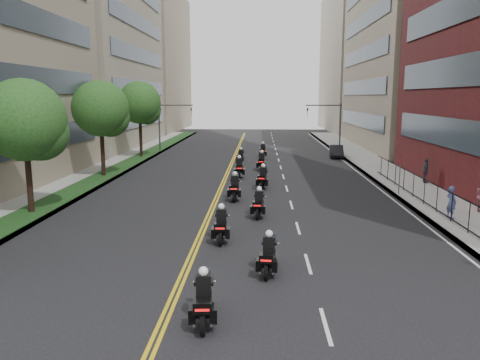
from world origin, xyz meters
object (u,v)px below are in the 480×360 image
at_px(motorcycle_8, 241,157).
at_px(pedestrian_c, 426,171).
at_px(motorcycle_0, 204,301).
at_px(motorcycle_4, 235,189).
at_px(motorcycle_7, 262,162).
at_px(motorcycle_1, 268,257).
at_px(pedestrian_a, 451,202).
at_px(motorcycle_6, 239,169).
at_px(motorcycle_3, 259,205).
at_px(parked_sedan, 336,151).
at_px(motorcycle_2, 221,226).
at_px(motorcycle_5, 263,179).
at_px(motorcycle_9, 263,152).

bearing_deg(motorcycle_8, pedestrian_c, -28.95).
bearing_deg(motorcycle_0, motorcycle_4, 85.43).
bearing_deg(motorcycle_7, motorcycle_1, -85.86).
bearing_deg(motorcycle_4, pedestrian_a, -21.15).
xyz_separation_m(motorcycle_1, motorcycle_4, (-1.90, 12.29, 0.07)).
bearing_deg(motorcycle_6, motorcycle_3, -85.87).
xyz_separation_m(parked_sedan, pedestrian_c, (4.01, -15.49, 0.41)).
height_order(motorcycle_3, parked_sedan, motorcycle_3).
height_order(motorcycle_2, parked_sedan, motorcycle_2).
bearing_deg(motorcycle_1, motorcycle_7, 97.19).
bearing_deg(pedestrian_c, parked_sedan, 15.54).
xyz_separation_m(motorcycle_2, motorcycle_5, (1.93, 12.22, 0.03)).
xyz_separation_m(motorcycle_9, pedestrian_c, (11.81, -14.67, 0.38)).
xyz_separation_m(motorcycle_0, motorcycle_1, (1.92, 3.90, -0.01)).
bearing_deg(motorcycle_8, motorcycle_7, -55.90).
distance_m(motorcycle_5, parked_sedan, 19.09).
xyz_separation_m(motorcycle_0, pedestrian_c, (13.69, 21.84, 0.41)).
bearing_deg(parked_sedan, motorcycle_7, -125.03).
relative_size(motorcycle_6, motorcycle_9, 1.05).
bearing_deg(pedestrian_c, motorcycle_7, 62.97).
relative_size(motorcycle_2, motorcycle_8, 1.08).
relative_size(motorcycle_0, motorcycle_1, 1.02).
distance_m(motorcycle_1, parked_sedan, 34.31).
distance_m(motorcycle_2, motorcycle_9, 28.86).
distance_m(motorcycle_7, motorcycle_9, 8.30).
bearing_deg(parked_sedan, motorcycle_0, -98.45).
bearing_deg(pedestrian_c, motorcycle_9, 39.84).
bearing_deg(motorcycle_0, motorcycle_7, 81.97).
bearing_deg(motorcycle_5, motorcycle_2, -91.96).
relative_size(motorcycle_0, pedestrian_c, 1.23).
bearing_deg(motorcycle_1, pedestrian_a, 45.68).
xyz_separation_m(motorcycle_3, parked_sedan, (8.14, 25.23, -0.01)).
distance_m(motorcycle_3, motorcycle_8, 20.28).
distance_m(motorcycle_9, pedestrian_c, 18.84).
bearing_deg(motorcycle_5, pedestrian_c, 16.10).
bearing_deg(motorcycle_3, pedestrian_c, 43.95).
relative_size(motorcycle_4, pedestrian_c, 1.34).
bearing_deg(motorcycle_0, motorcycle_2, 86.47).
height_order(motorcycle_1, motorcycle_2, motorcycle_2).
height_order(motorcycle_0, motorcycle_8, motorcycle_0).
xyz_separation_m(motorcycle_6, pedestrian_a, (11.60, -12.77, 0.30)).
distance_m(motorcycle_9, parked_sedan, 7.84).
height_order(parked_sedan, pedestrian_c, pedestrian_c).
relative_size(motorcycle_0, parked_sedan, 0.57).
distance_m(motorcycle_6, pedestrian_a, 17.26).
height_order(motorcycle_2, motorcycle_4, motorcycle_4).
relative_size(motorcycle_5, motorcycle_9, 1.03).
xyz_separation_m(parked_sedan, pedestrian_a, (1.85, -25.65, 0.36)).
bearing_deg(motorcycle_3, motorcycle_4, 115.64).
bearing_deg(motorcycle_0, motorcycle_6, 85.64).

